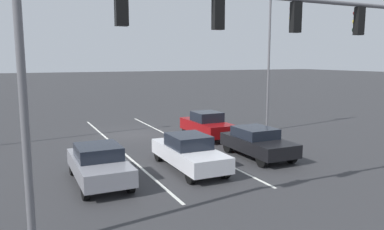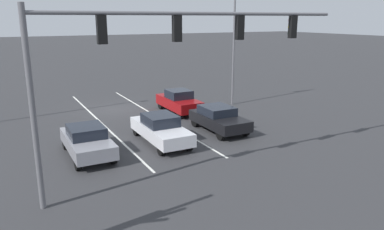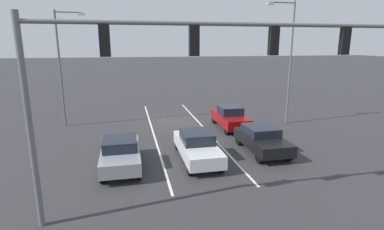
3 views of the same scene
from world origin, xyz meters
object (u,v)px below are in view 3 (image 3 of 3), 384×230
Objects in this scene: car_black_leftlane_front at (262,139)px; traffic_signal_gantry at (173,61)px; street_lamp_left_shoulder at (288,56)px; car_silver_midlane_front at (197,146)px; street_lamp_right_shoulder at (63,61)px; car_gray_rightlane_front at (121,153)px; car_maroon_leftlane_second at (230,117)px.

traffic_signal_gantry reaches higher than car_black_leftlane_front.
street_lamp_left_shoulder reaches higher than traffic_signal_gantry.
street_lamp_right_shoulder is at bearing -47.41° from car_silver_midlane_front.
street_lamp_right_shoulder is (11.55, -8.06, 3.96)m from car_black_leftlane_front.
car_silver_midlane_front is 0.53× the size of street_lamp_left_shoulder.
car_gray_rightlane_front is 1.04× the size of car_black_leftlane_front.
car_silver_midlane_front is (3.79, 0.38, 0.00)m from car_black_leftlane_front.
car_black_leftlane_front is (-7.65, -0.60, -0.01)m from car_gray_rightlane_front.
car_black_leftlane_front is at bearing 145.09° from street_lamp_right_shoulder.
car_maroon_leftlane_second is at bearing 165.24° from street_lamp_right_shoulder.
traffic_signal_gantry is at bearing 60.94° from car_maroon_leftlane_second.
traffic_signal_gantry is at bearing 114.41° from car_gray_rightlane_front.
car_silver_midlane_front is at bearing 35.40° from street_lamp_left_shoulder.
car_gray_rightlane_front is 0.33× the size of traffic_signal_gantry.
car_black_leftlane_front is 0.97× the size of car_maroon_leftlane_second.
car_gray_rightlane_front is 10.28m from street_lamp_right_shoulder.
car_silver_midlane_front reaches higher than car_gray_rightlane_front.
car_silver_midlane_front is 0.57× the size of street_lamp_right_shoulder.
car_black_leftlane_front is 0.32× the size of traffic_signal_gantry.
car_maroon_leftlane_second is 0.33× the size of traffic_signal_gantry.
car_gray_rightlane_front reaches higher than car_black_leftlane_front.
car_black_leftlane_front is at bearing -175.53° from car_gray_rightlane_front.
car_maroon_leftlane_second reaches higher than car_black_leftlane_front.
car_black_leftlane_front is 8.82m from traffic_signal_gantry.
street_lamp_left_shoulder is (-4.30, -5.37, 4.32)m from car_black_leftlane_front.
car_maroon_leftlane_second is at bearing -143.17° from car_gray_rightlane_front.
car_gray_rightlane_front is 0.52× the size of street_lamp_right_shoulder.
car_silver_midlane_front is 12.13m from street_lamp_right_shoulder.
car_maroon_leftlane_second is 0.51× the size of street_lamp_right_shoulder.
car_gray_rightlane_front is at bearing -65.59° from traffic_signal_gantry.
street_lamp_left_shoulder is at bearing -175.84° from car_maroon_leftlane_second.
traffic_signal_gantry is at bearing 41.17° from car_black_leftlane_front.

